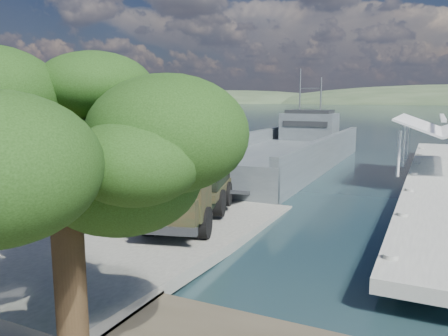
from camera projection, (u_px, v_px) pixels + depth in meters
ground at (146, 233)px, 21.47m from camera, size 1400.00×1400.00×0.00m
boat_ramp at (134, 234)px, 20.54m from camera, size 10.00×18.00×0.50m
shoreline_rocks at (61, 216)px, 24.56m from camera, size 3.20×5.60×0.90m
pier at (439, 166)px, 32.39m from camera, size 6.40×44.00×6.10m
landing_craft at (281, 158)px, 42.23m from camera, size 9.52×36.48×10.80m
military_truck at (193, 178)px, 22.09m from camera, size 5.05×9.39×4.18m
soldier at (124, 208)px, 21.03m from camera, size 0.65×0.49×1.63m
overhang_tree at (60, 133)px, 8.95m from camera, size 8.04×7.40×7.30m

